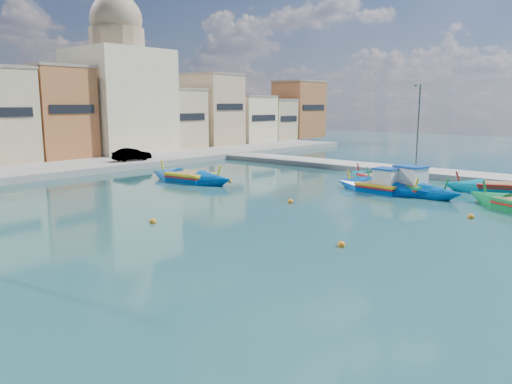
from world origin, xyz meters
TOP-DOWN VIEW (x-y plane):
  - ground at (0.00, 0.00)m, footprint 160.00×160.00m
  - east_quay at (18.00, 0.00)m, footprint 4.00×70.00m
  - north_quay at (0.00, 32.00)m, footprint 80.00×8.00m
  - north_townhouses at (6.68, 39.36)m, footprint 83.20×7.87m
  - church_block at (10.00, 40.00)m, footprint 10.00×10.00m
  - quay_street_lamp at (17.44, 6.00)m, footprint 1.18×0.16m
  - luzzu_turquoise_cabin at (8.33, 2.89)m, footprint 4.56×9.88m
  - luzzu_blue_cabin at (7.42, 4.25)m, footprint 2.54×7.92m
  - luzzu_cyan_mid at (11.25, 6.62)m, footprint 5.27×7.57m
  - luzzu_green at (1.61, 18.30)m, footprint 3.05×8.96m
  - luzzu_cyan_south at (12.85, -2.31)m, footprint 4.96×8.19m
  - mooring_buoys at (0.53, 4.54)m, footprint 21.61×19.52m

SIDE VIEW (x-z plane):
  - ground at x=0.00m, z-range 0.00..0.00m
  - mooring_buoys at x=0.53m, z-range -0.10..0.26m
  - luzzu_cyan_mid at x=11.25m, z-range -0.89..1.37m
  - east_quay at x=18.00m, z-range 0.00..0.50m
  - luzzu_cyan_south at x=12.85m, z-range -0.98..1.52m
  - luzzu_green at x=1.61m, z-range -1.09..1.68m
  - north_quay at x=0.00m, z-range 0.00..0.60m
  - luzzu_blue_cabin at x=7.42m, z-range -1.04..1.72m
  - luzzu_turquoise_cabin at x=8.33m, z-range -1.18..1.93m
  - quay_street_lamp at x=17.44m, z-range 0.34..8.34m
  - north_townhouses at x=6.68m, z-range -0.10..10.09m
  - church_block at x=10.00m, z-range -1.14..17.96m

